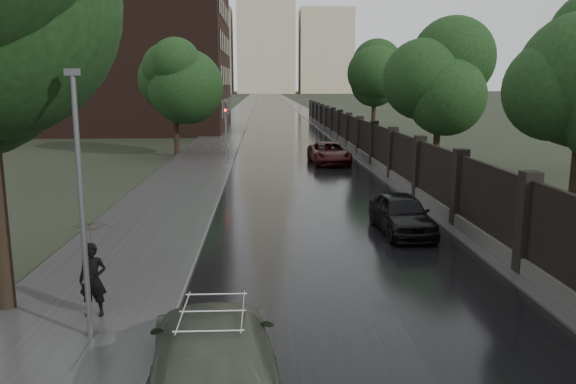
{
  "coord_description": "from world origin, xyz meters",
  "views": [
    {
      "loc": [
        -2.11,
        -8.58,
        4.84
      ],
      "look_at": [
        -1.33,
        8.78,
        1.5
      ],
      "focal_mm": 35.0,
      "sensor_mm": 36.0,
      "label": 1
    }
  ],
  "objects": [
    {
      "name": "verge_right",
      "position": [
        5.5,
        190.0,
        0.04
      ],
      "size": [
        3.0,
        420.0,
        0.08
      ],
      "primitive_type": "cube",
      "color": "#2D2D2D",
      "rests_on": "ground"
    },
    {
      "name": "tree_right_b",
      "position": [
        7.5,
        22.0,
        4.95
      ],
      "size": [
        4.08,
        4.08,
        7.01
      ],
      "color": "black",
      "rests_on": "ground"
    },
    {
      "name": "ground",
      "position": [
        0.0,
        0.0,
        0.0
      ],
      "size": [
        800.0,
        800.0,
        0.0
      ],
      "primitive_type": "plane",
      "color": "black",
      "rests_on": "ground"
    },
    {
      "name": "volga_sedan",
      "position": [
        -2.89,
        -0.54,
        0.71
      ],
      "size": [
        2.51,
        5.07,
        1.42
      ],
      "primitive_type": "imported",
      "rotation": [
        0.0,
        0.0,
        3.25
      ],
      "color": "#42493A",
      "rests_on": "ground"
    },
    {
      "name": "car_right_near",
      "position": [
        2.43,
        9.22,
        0.66
      ],
      "size": [
        1.75,
        3.95,
        1.32
      ],
      "primitive_type": "imported",
      "rotation": [
        0.0,
        0.0,
        0.05
      ],
      "color": "black",
      "rests_on": "ground"
    },
    {
      "name": "car_right_far",
      "position": [
        1.98,
        25.73,
        0.67
      ],
      "size": [
        2.47,
        4.92,
        1.34
      ],
      "primitive_type": "imported",
      "rotation": [
        0.0,
        0.0,
        0.05
      ],
      "color": "black",
      "rests_on": "ground"
    },
    {
      "name": "lamp_post",
      "position": [
        -5.4,
        1.5,
        2.67
      ],
      "size": [
        0.25,
        0.12,
        5.11
      ],
      "color": "#59595E",
      "rests_on": "ground"
    },
    {
      "name": "road",
      "position": [
        0.0,
        190.0,
        0.01
      ],
      "size": [
        8.0,
        420.0,
        0.02
      ],
      "primitive_type": "cube",
      "color": "black",
      "rests_on": "ground"
    },
    {
      "name": "stalinist_tower",
      "position": [
        0.0,
        300.0,
        38.38
      ],
      "size": [
        92.0,
        30.0,
        159.0
      ],
      "color": "tan",
      "rests_on": "ground"
    },
    {
      "name": "tree_right_c",
      "position": [
        7.5,
        40.0,
        4.95
      ],
      "size": [
        4.08,
        4.08,
        7.01
      ],
      "color": "black",
      "rests_on": "ground"
    },
    {
      "name": "sidewalk_left",
      "position": [
        -6.0,
        190.0,
        0.08
      ],
      "size": [
        4.0,
        420.0,
        0.16
      ],
      "primitive_type": "cube",
      "color": "#2D2D2D",
      "rests_on": "ground"
    },
    {
      "name": "pedestrian_umbrella",
      "position": [
        -5.6,
        2.47,
        1.75
      ],
      "size": [
        0.9,
        0.92,
        2.39
      ],
      "rotation": [
        0.0,
        0.0,
        -0.01
      ],
      "color": "black",
      "rests_on": "sidewalk_left"
    },
    {
      "name": "tree_left_far",
      "position": [
        -8.0,
        30.0,
        5.24
      ],
      "size": [
        4.25,
        4.25,
        7.39
      ],
      "color": "black",
      "rests_on": "ground"
    },
    {
      "name": "brick_building",
      "position": [
        -18.0,
        52.0,
        10.0
      ],
      "size": [
        24.0,
        18.0,
        20.0
      ],
      "primitive_type": "cube",
      "color": "black",
      "rests_on": "ground"
    },
    {
      "name": "fence_right",
      "position": [
        4.6,
        32.01,
        1.01
      ],
      "size": [
        0.45,
        75.72,
        2.7
      ],
      "color": "#383533",
      "rests_on": "ground"
    },
    {
      "name": "traffic_light",
      "position": [
        -4.3,
        24.99,
        2.4
      ],
      "size": [
        0.16,
        0.32,
        4.0
      ],
      "color": "#59595E",
      "rests_on": "ground"
    }
  ]
}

